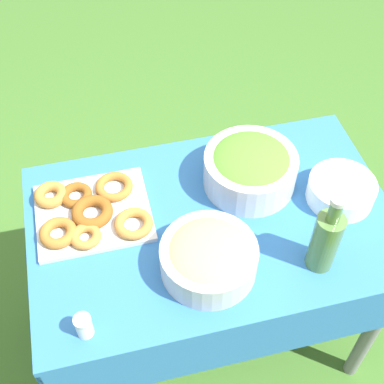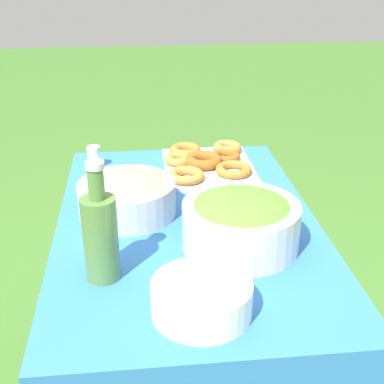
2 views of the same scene
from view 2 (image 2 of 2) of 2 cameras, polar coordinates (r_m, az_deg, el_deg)
name	(u,v)px [view 2 (image 2 of 2)]	position (r m, az deg, el deg)	size (l,w,h in m)	color
picnic_table	(187,257)	(1.53, -0.50, -6.92)	(1.11, 0.71, 0.73)	#2D6BB2
salad_bowl	(241,221)	(1.32, 5.23, -3.06)	(0.29, 0.29, 0.14)	silver
pasta_bowl	(127,194)	(1.49, -6.97, -0.26)	(0.27, 0.27, 0.12)	#B2B7BC
donut_platter	(207,163)	(1.79, 1.59, 3.12)	(0.36, 0.31, 0.05)	silver
plate_stack	(202,298)	(1.11, 1.03, -11.27)	(0.21, 0.21, 0.07)	white
olive_oil_bottle	(100,234)	(1.19, -9.75, -4.47)	(0.08, 0.08, 0.28)	#4C7238
salt_shaker	(94,157)	(1.83, -10.42, 3.72)	(0.05, 0.05, 0.07)	white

